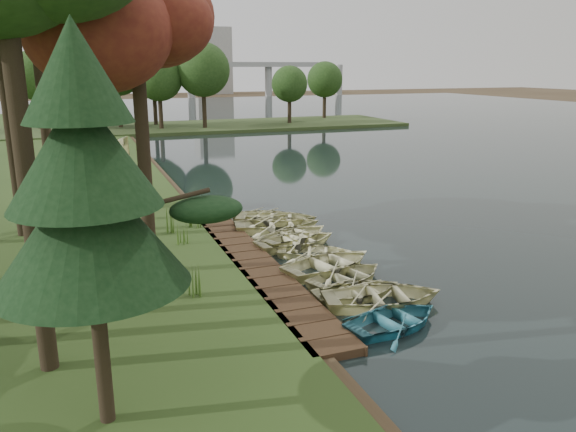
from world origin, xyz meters
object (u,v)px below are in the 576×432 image
object	(u,v)px
boardwalk	(251,262)
rowboat_1	(383,294)
rowboat_2	(358,288)
stored_rowboat	(128,200)
rowboat_0	(395,317)
pine_tree	(86,184)

from	to	relation	value
boardwalk	rowboat_1	xyz separation A→B (m)	(2.83, -5.31, 0.31)
rowboat_1	rowboat_2	size ratio (longest dim) A/B	1.26
boardwalk	stored_rowboat	xyz separation A→B (m)	(-3.69, 10.31, 0.54)
rowboat_0	stored_rowboat	xyz separation A→B (m)	(-6.04, 17.13, 0.30)
boardwalk	rowboat_2	size ratio (longest dim) A/B	5.08
boardwalk	rowboat_0	world-z (taller)	rowboat_0
rowboat_1	rowboat_2	bearing A→B (deg)	37.27
boardwalk	rowboat_0	xyz separation A→B (m)	(2.35, -6.81, 0.24)
boardwalk	pine_tree	bearing A→B (deg)	-123.78
boardwalk	pine_tree	xyz separation A→B (m)	(-5.92, -8.86, 5.27)
rowboat_0	rowboat_2	xyz separation A→B (m)	(0.03, 2.41, -0.01)
stored_rowboat	pine_tree	xyz separation A→B (m)	(-2.24, -19.17, 4.73)
rowboat_1	boardwalk	bearing A→B (deg)	39.06
rowboat_2	stored_rowboat	distance (m)	15.93
boardwalk	rowboat_2	bearing A→B (deg)	-61.59
stored_rowboat	rowboat_0	bearing A→B (deg)	-143.55
rowboat_1	pine_tree	size ratio (longest dim) A/B	0.48
rowboat_1	rowboat_2	xyz separation A→B (m)	(-0.45, 0.90, -0.08)
pine_tree	boardwalk	bearing A→B (deg)	56.22
rowboat_2	stored_rowboat	bearing A→B (deg)	21.61
pine_tree	stored_rowboat	bearing A→B (deg)	83.35
boardwalk	rowboat_2	xyz separation A→B (m)	(2.38, -4.41, 0.23)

